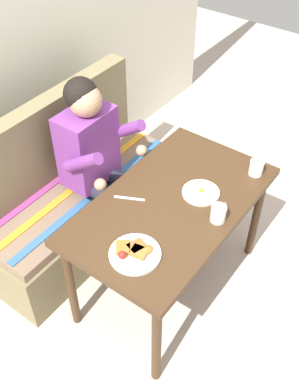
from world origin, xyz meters
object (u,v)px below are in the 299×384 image
plate_breakfast (135,253)px  coffee_mug_second (257,167)px  couch (75,197)px  plate_eggs (201,192)px  fork (129,198)px  coffee_mug (219,213)px  person (97,153)px  table (172,213)px

plate_breakfast → coffee_mug_second: (0.88, -0.19, 0.03)m
couch → plate_eggs: size_ratio=7.04×
plate_breakfast → fork: size_ratio=1.48×
coffee_mug → fork: 0.49m
plate_breakfast → coffee_mug_second: 0.90m
coffee_mug_second → fork: (-0.59, 0.45, -0.04)m
person → coffee_mug_second: (0.41, -0.84, 0.04)m
table → plate_eggs: (0.15, -0.09, 0.09)m
person → coffee_mug: bearing=-92.5°
coffee_mug_second → plate_breakfast: bearing=167.6°
coffee_mug_second → couch: bearing=115.1°
table → coffee_mug_second: bearing=-27.8°
plate_breakfast → plate_eggs: size_ratio=1.23×
couch → coffee_mug: (0.03, -1.03, 0.45)m
couch → person: (0.07, -0.17, 0.41)m
person → fork: 0.43m
plate_eggs → fork: (-0.26, 0.29, -0.01)m
table → fork: (-0.11, 0.20, 0.08)m
table → plate_eggs: plate_eggs is taller
couch → plate_breakfast: couch is taller
coffee_mug → coffee_mug_second: 0.44m
fork → table: bearing=-86.5°
table → plate_breakfast: plate_breakfast is taller
table → couch: couch is taller
table → coffee_mug_second: 0.55m
table → plate_breakfast: bearing=-171.8°
couch → coffee_mug: 1.12m
coffee_mug → person: bearing=87.5°
couch → coffee_mug: couch is taller
person → coffee_mug_second: size_ratio=10.27×
couch → person: 0.45m
table → plate_breakfast: 0.42m
table → plate_breakfast: (-0.40, -0.06, 0.10)m
couch → coffee_mug_second: bearing=-64.9°
coffee_mug → fork: size_ratio=0.69×
table → coffee_mug_second: coffee_mug_second is taller
table → coffee_mug: (0.03, -0.26, 0.13)m
coffee_mug → coffee_mug_second: size_ratio=1.00×
table → fork: bearing=119.9°
table → couch: 0.83m
person → coffee_mug: person is taller
plate_eggs → coffee_mug_second: size_ratio=1.73×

